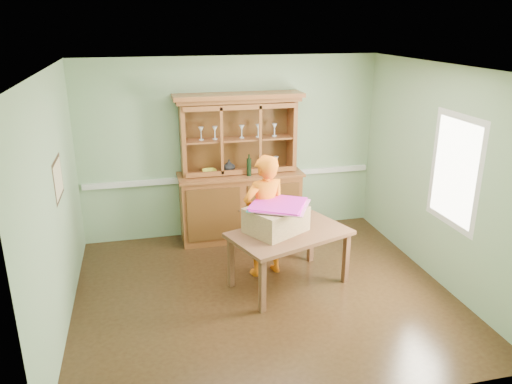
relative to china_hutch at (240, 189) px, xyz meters
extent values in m
plane|color=#402914|center=(-0.07, -1.75, -0.77)|extent=(4.50, 4.50, 0.00)
plane|color=white|center=(-0.07, -1.75, 1.93)|extent=(4.50, 4.50, 0.00)
plane|color=#86A77D|center=(-0.07, 0.25, 0.58)|extent=(4.50, 0.00, 4.50)
plane|color=#86A77D|center=(-2.32, -1.75, 0.58)|extent=(0.00, 4.00, 4.00)
plane|color=#86A77D|center=(2.18, -1.75, 0.58)|extent=(0.00, 4.00, 4.00)
plane|color=#86A77D|center=(-0.07, -3.75, 0.58)|extent=(4.50, 0.00, 4.50)
cube|color=silver|center=(-0.07, 0.22, 0.13)|extent=(4.41, 0.05, 0.08)
cube|color=#332214|center=(-2.30, -1.45, 0.78)|extent=(0.03, 0.60, 0.46)
cube|color=beige|center=(-2.29, -1.45, 0.78)|extent=(0.01, 0.52, 0.38)
cube|color=silver|center=(2.16, -2.05, 0.73)|extent=(0.03, 0.96, 1.36)
cube|color=white|center=(2.16, -2.05, 0.73)|extent=(0.01, 0.80, 1.20)
cube|color=brown|center=(0.00, -0.02, -0.27)|extent=(1.79, 0.55, 0.99)
cube|color=brown|center=(0.00, -0.03, 0.24)|extent=(1.85, 0.61, 0.04)
cube|color=#563614|center=(0.00, 0.23, 0.78)|extent=(1.69, 0.04, 1.04)
cube|color=brown|center=(-0.81, 0.06, 0.78)|extent=(0.06, 0.38, 1.04)
cube|color=brown|center=(0.81, 0.06, 0.78)|extent=(0.06, 0.38, 1.04)
cube|color=brown|center=(0.00, 0.06, 1.33)|extent=(1.79, 0.44, 0.06)
cube|color=brown|center=(0.00, 0.04, 1.39)|extent=(1.86, 0.48, 0.06)
cube|color=brown|center=(0.00, 0.06, 0.76)|extent=(1.57, 0.33, 0.02)
imported|color=#B2B2B7|center=(-0.15, 0.06, 0.36)|extent=(0.18, 0.18, 0.19)
imported|color=yellow|center=(-0.44, 0.06, 0.29)|extent=(0.21, 0.21, 0.05)
cylinder|color=black|center=(0.10, -0.20, 0.42)|extent=(0.07, 0.07, 0.32)
cube|color=brown|center=(0.30, -1.59, -0.08)|extent=(1.63, 1.29, 0.05)
cube|color=brown|center=(-0.18, -2.13, -0.44)|extent=(0.09, 0.09, 0.67)
cube|color=brown|center=(-0.42, -1.47, -0.44)|extent=(0.09, 0.09, 0.67)
cube|color=brown|center=(1.02, -1.70, -0.44)|extent=(0.09, 0.09, 0.67)
cube|color=brown|center=(0.78, -1.04, -0.44)|extent=(0.09, 0.09, 0.67)
cube|color=tan|center=(0.14, -1.52, 0.10)|extent=(0.84, 0.80, 0.31)
cube|color=#4EC83A|center=(0.19, -1.50, 0.26)|extent=(0.83, 0.83, 0.01)
cube|color=#2DD8CC|center=(0.19, -1.50, 0.27)|extent=(0.83, 0.83, 0.01)
cube|color=pink|center=(0.19, -1.50, 0.28)|extent=(0.83, 0.83, 0.01)
cube|color=#EC24CF|center=(0.19, -1.50, 0.29)|extent=(0.83, 0.83, 0.01)
cube|color=#CD1FB0|center=(0.19, -1.50, 0.30)|extent=(0.83, 0.83, 0.01)
imported|color=orange|center=(0.07, -1.24, 0.04)|extent=(0.66, 0.51, 1.62)
camera|label=1|loc=(-1.40, -6.96, 2.42)|focal=35.00mm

